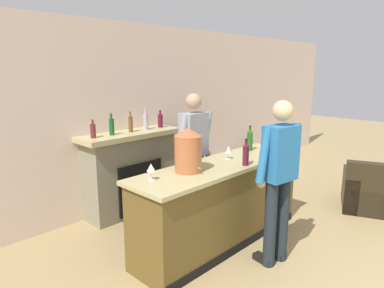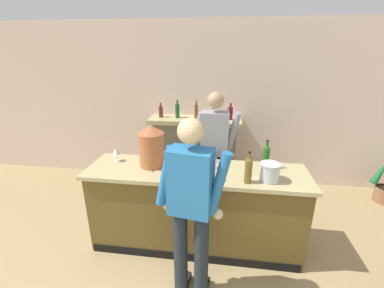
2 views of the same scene
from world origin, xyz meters
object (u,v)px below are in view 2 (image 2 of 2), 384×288
at_px(wine_bottle_merlot_tall, 266,156).
at_px(ice_bucket_steel, 270,172).
at_px(copper_dispenser, 152,146).
at_px(wine_glass_by_dispenser, 116,152).
at_px(wine_bottle_port_short, 248,169).
at_px(wine_bottle_chardonnay_pale, 205,169).
at_px(person_bartender, 214,151).
at_px(fireplace_stone, 195,151).
at_px(person_customer, 191,208).
at_px(wine_glass_back_row, 215,159).

bearing_deg(wine_bottle_merlot_tall, ice_bucket_steel, -89.37).
height_order(copper_dispenser, wine_glass_by_dispenser, copper_dispenser).
xyz_separation_m(wine_bottle_port_short, wine_bottle_chardonnay_pale, (-0.43, -0.03, -0.01)).
distance_m(person_bartender, wine_bottle_port_short, 0.94).
relative_size(fireplace_stone, wine_bottle_merlot_tall, 4.48).
relative_size(wine_bottle_chardonnay_pale, wine_glass_by_dispenser, 1.83).
distance_m(person_customer, wine_glass_by_dispenser, 1.33).
distance_m(fireplace_stone, wine_bottle_merlot_tall, 1.79).
bearing_deg(person_customer, wine_glass_by_dispenser, 140.81).
bearing_deg(wine_bottle_chardonnay_pale, person_bartender, 86.92).
xyz_separation_m(fireplace_stone, wine_bottle_port_short, (0.76, -1.76, 0.54)).
height_order(fireplace_stone, copper_dispenser, fireplace_stone).
height_order(fireplace_stone, wine_bottle_port_short, fireplace_stone).
bearing_deg(person_customer, wine_bottle_merlot_tall, 50.31).
relative_size(wine_bottle_merlot_tall, wine_bottle_port_short, 1.02).
xyz_separation_m(person_bartender, copper_dispenser, (-0.68, -0.57, 0.25)).
xyz_separation_m(fireplace_stone, wine_bottle_chardonnay_pale, (0.32, -1.80, 0.53)).
relative_size(fireplace_stone, person_customer, 0.85).
relative_size(fireplace_stone, copper_dispenser, 3.18).
xyz_separation_m(fireplace_stone, wine_glass_back_row, (0.41, -1.48, 0.50)).
height_order(wine_bottle_port_short, wine_bottle_chardonnay_pale, wine_bottle_port_short).
bearing_deg(ice_bucket_steel, fireplace_stone, 120.03).
distance_m(person_customer, wine_bottle_merlot_tall, 1.14).
distance_m(person_bartender, copper_dispenser, 0.92).
distance_m(fireplace_stone, wine_glass_by_dispenser, 1.71).
height_order(person_bartender, copper_dispenser, person_bartender).
relative_size(person_bartender, ice_bucket_steel, 8.56).
bearing_deg(wine_bottle_chardonnay_pale, ice_bucket_steel, 9.17).
bearing_deg(person_bartender, wine_glass_back_row, -85.92).
relative_size(wine_bottle_port_short, wine_glass_by_dispenser, 1.97).
height_order(person_customer, person_bartender, person_customer).
xyz_separation_m(person_customer, ice_bucket_steel, (0.73, 0.58, 0.11)).
height_order(ice_bucket_steel, wine_glass_back_row, ice_bucket_steel).
xyz_separation_m(copper_dispenser, wine_glass_by_dispenser, (-0.46, 0.06, -0.12)).
bearing_deg(wine_bottle_merlot_tall, wine_bottle_port_short, -120.76).
height_order(wine_bottle_chardonnay_pale, wine_glass_by_dispenser, wine_bottle_chardonnay_pale).
bearing_deg(copper_dispenser, wine_bottle_merlot_tall, 4.17).
xyz_separation_m(copper_dispenser, wine_bottle_chardonnay_pale, (0.64, -0.30, -0.10)).
height_order(person_bartender, ice_bucket_steel, person_bartender).
relative_size(person_customer, copper_dispenser, 3.71).
xyz_separation_m(fireplace_stone, ice_bucket_steel, (0.98, -1.69, 0.48)).
height_order(fireplace_stone, wine_glass_back_row, fireplace_stone).
relative_size(person_customer, wine_bottle_port_short, 5.33).
distance_m(person_customer, person_bartender, 1.35).
bearing_deg(person_bartender, copper_dispenser, -140.34).
relative_size(fireplace_stone, wine_glass_back_row, 9.25).
distance_m(person_bartender, wine_glass_back_row, 0.57).
bearing_deg(person_bartender, person_customer, -95.14).
height_order(fireplace_stone, wine_bottle_merlot_tall, fireplace_stone).
bearing_deg(wine_bottle_merlot_tall, wine_glass_by_dispenser, -178.84).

